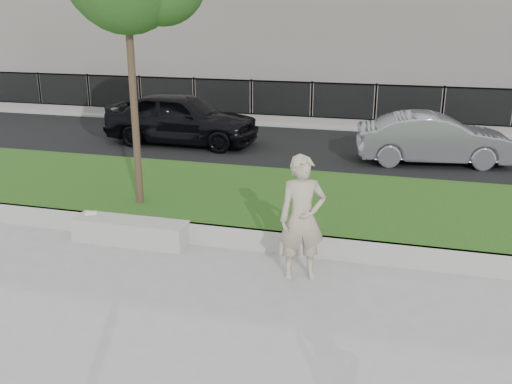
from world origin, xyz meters
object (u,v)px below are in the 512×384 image
(stone_bench, at_px, (131,231))
(man, at_px, (302,218))
(car_dark, at_px, (182,118))
(book, at_px, (91,213))
(car_silver, at_px, (434,139))

(stone_bench, xyz_separation_m, man, (3.23, -0.55, 0.77))
(man, xyz_separation_m, car_dark, (-5.27, 7.97, -0.15))
(book, distance_m, car_dark, 7.41)
(man, xyz_separation_m, car_silver, (2.12, 7.62, -0.28))
(stone_bench, relative_size, car_dark, 0.45)
(book, relative_size, car_dark, 0.04)
(stone_bench, height_order, man, man)
(man, xyz_separation_m, book, (-4.07, 0.66, -0.54))
(book, bearing_deg, car_silver, 20.27)
(book, relative_size, car_silver, 0.05)
(book, xyz_separation_m, car_dark, (-1.20, 7.30, 0.39))
(stone_bench, xyz_separation_m, car_silver, (5.35, 7.07, 0.49))
(stone_bench, relative_size, book, 10.03)
(stone_bench, relative_size, man, 1.07)
(car_dark, bearing_deg, stone_bench, -163.39)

